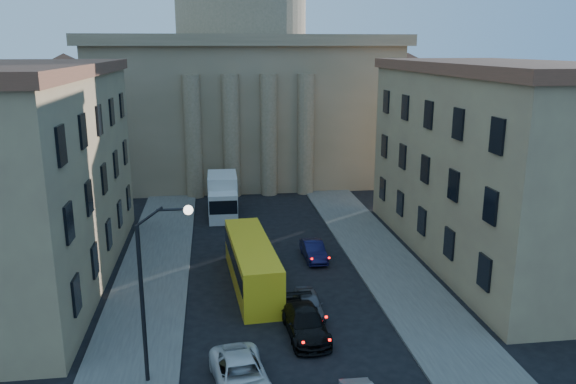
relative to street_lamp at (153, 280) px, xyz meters
name	(u,v)px	position (x,y,z in m)	size (l,w,h in m)	color
sidewalk_left	(148,295)	(-1.53, 10.00, -5.21)	(5.00, 60.00, 0.15)	#514E4A
sidewalk_right	(400,280)	(15.47, 10.00, -5.21)	(5.00, 60.00, 0.15)	#514E4A
church	(242,78)	(6.97, 47.47, 6.59)	(68.02, 28.76, 36.60)	#7A684B
building_left	(17,175)	(-10.03, 14.00, 2.14)	(11.60, 26.60, 14.70)	tan
building_right	(497,161)	(23.97, 14.00, 2.14)	(11.60, 26.60, 14.70)	tan
street_lamp	(153,280)	(0.00, 0.00, 0.00)	(2.62, 0.44, 8.83)	black
car_left_mid	(241,376)	(3.91, -1.18, -4.54)	(2.46, 5.34, 1.48)	silver
car_right_mid	(305,323)	(7.77, 3.55, -4.53)	(2.13, 5.24, 1.52)	black
car_right_far	(309,304)	(8.39, 6.04, -4.61)	(1.60, 3.97, 1.35)	#525157
car_right_distant	(314,250)	(10.31, 14.98, -4.59)	(1.47, 4.22, 1.39)	black
city_bus	(252,262)	(5.30, 10.71, -3.63)	(3.26, 11.10, 3.09)	yellow
box_truck	(223,197)	(3.75, 27.64, -3.49)	(2.79, 6.92, 3.79)	silver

